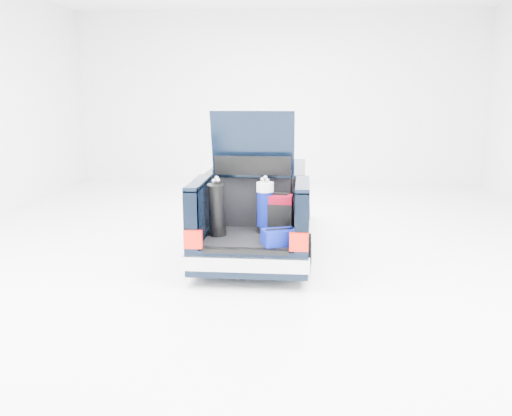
# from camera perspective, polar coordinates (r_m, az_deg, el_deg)

# --- Properties ---
(ground) EXTENTS (14.00, 14.00, 0.00)m
(ground) POSITION_cam_1_polar(r_m,az_deg,el_deg) (9.79, 0.26, -4.05)
(ground) COLOR white
(ground) RESTS_ON ground
(car) EXTENTS (1.87, 4.65, 2.47)m
(car) POSITION_cam_1_polar(r_m,az_deg,el_deg) (9.72, 0.32, -0.07)
(car) COLOR black
(car) RESTS_ON ground
(red_suitcase) EXTENTS (0.39, 0.27, 0.62)m
(red_suitcase) POSITION_cam_1_polar(r_m,az_deg,el_deg) (8.33, 2.52, -0.64)
(red_suitcase) COLOR maroon
(red_suitcase) RESTS_ON car
(black_golf_bag) EXTENTS (0.34, 0.38, 0.90)m
(black_golf_bag) POSITION_cam_1_polar(r_m,az_deg,el_deg) (8.13, -4.15, -0.18)
(black_golf_bag) COLOR black
(black_golf_bag) RESTS_ON car
(blue_golf_bag) EXTENTS (0.31, 0.31, 0.89)m
(blue_golf_bag) POSITION_cam_1_polar(r_m,az_deg,el_deg) (8.33, 0.95, 0.12)
(blue_golf_bag) COLOR black
(blue_golf_bag) RESTS_ON car
(blue_duffel) EXTENTS (0.54, 0.45, 0.24)m
(blue_duffel) POSITION_cam_1_polar(r_m,az_deg,el_deg) (7.74, 2.43, -3.07)
(blue_duffel) COLOR #040D66
(blue_duffel) RESTS_ON car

